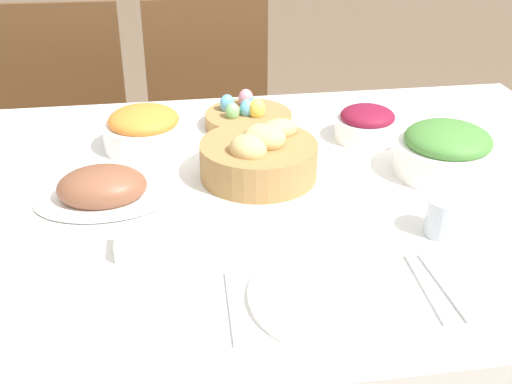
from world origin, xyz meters
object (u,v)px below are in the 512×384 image
chair_far_left (62,140)px  fork (232,306)px  dinner_plate (331,296)px  spoon (443,286)px  green_salad_bowl (446,151)px  chair_far_center (215,131)px  knife (425,288)px  butter_dish (146,244)px  egg_basket (248,117)px  drinking_cup (445,217)px  ham_platter (102,189)px  beet_salad_bowl (367,124)px  bread_basket (259,155)px  carrot_bowl (144,129)px

chair_far_left → fork: size_ratio=5.03×
dinner_plate → spoon: size_ratio=1.44×
green_salad_bowl → dinner_plate: 0.52m
chair_far_center → knife: chair_far_center is taller
butter_dish → chair_far_left: bearing=105.4°
chair_far_center → spoon: 1.29m
chair_far_left → chair_far_center: (0.51, -0.00, 0.00)m
egg_basket → drinking_cup: 0.62m
egg_basket → knife: egg_basket is taller
chair_far_left → spoon: size_ratio=5.03×
egg_basket → ham_platter: egg_basket is taller
knife → butter_dish: bearing=160.3°
fork → knife: (0.31, 0.00, 0.00)m
egg_basket → fork: egg_basket is taller
ham_platter → knife: ham_platter is taller
spoon → drinking_cup: 0.17m
chair_far_left → ham_platter: size_ratio=3.36×
chair_far_left → beet_salad_bowl: (0.82, -0.65, 0.27)m
drinking_cup → butter_dish: bearing=177.8°
bread_basket → spoon: 0.49m
drinking_cup → butter_dish: 0.53m
chair_far_left → bread_basket: 1.02m
spoon → drinking_cup: drinking_cup is taller
beet_salad_bowl → knife: bearing=-98.1°
carrot_bowl → spoon: carrot_bowl is taller
green_salad_bowl → carrot_bowl: size_ratio=1.13×
beet_salad_bowl → green_salad_bowl: green_salad_bowl is taller
ham_platter → drinking_cup: size_ratio=3.86×
green_salad_bowl → butter_dish: bearing=-161.5°
carrot_bowl → fork: 0.63m
dinner_plate → chair_far_center: bearing=93.3°
green_salad_bowl → chair_far_left: bearing=137.3°
dinner_plate → beet_salad_bowl: bearing=67.9°
chair_far_center → fork: 1.27m
carrot_bowl → spoon: 0.78m
spoon → fork: bearing=178.0°
chair_far_center → drinking_cup: 1.17m
chair_far_left → spoon: chair_far_left is taller
drinking_cup → bread_basket: bearing=137.2°
carrot_bowl → chair_far_center: bearing=71.2°
dinner_plate → spoon: bearing=-0.0°
bread_basket → knife: (0.20, -0.43, -0.05)m
bread_basket → beet_salad_bowl: bread_basket is taller
chair_far_left → egg_basket: size_ratio=4.20×
dinner_plate → butter_dish: bearing=148.3°
egg_basket → carrot_bowl: 0.27m
egg_basket → spoon: bearing=-73.0°
chair_far_left → green_salad_bowl: 1.30m
chair_far_left → bread_basket: chair_far_left is taller
fork → green_salad_bowl: bearing=39.6°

